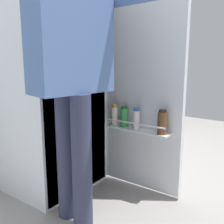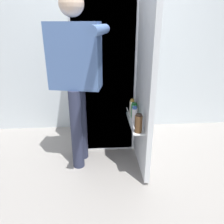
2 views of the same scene
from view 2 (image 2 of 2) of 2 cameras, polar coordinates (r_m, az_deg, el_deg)
ground_plane at (r=2.49m, az=-1.49°, el=-12.63°), size 6.17×6.17×0.00m
kitchen_wall at (r=2.99m, az=-2.56°, el=18.15°), size 4.40×0.10×2.41m
refrigerator at (r=2.63m, az=-1.66°, el=9.42°), size 0.72×1.30×1.67m
person at (r=2.12m, az=-9.12°, el=10.76°), size 0.57×0.83×1.67m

